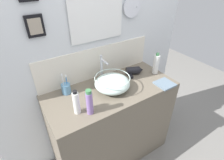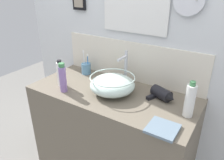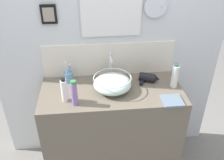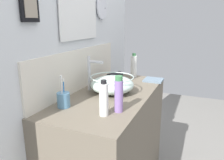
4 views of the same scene
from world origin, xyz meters
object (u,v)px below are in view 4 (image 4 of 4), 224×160
Objects in this scene: toothbrush_cup at (63,100)px; spray_bottle at (134,66)px; glass_bowl_sink at (112,84)px; shampoo_bottle at (104,99)px; hair_drier at (116,77)px; hand_towel at (153,80)px; faucet at (91,71)px; lotion_bottle at (119,95)px.

spray_bottle is at bearing -10.76° from toothbrush_cup.
glass_bowl_sink is 0.54m from spray_bottle.
hair_drier is at bearing 16.50° from shampoo_bottle.
spray_bottle is 0.24m from hand_towel.
faucet is 0.36m from hair_drier.
hair_drier is at bearing -5.34° from toothbrush_cup.
shampoo_bottle is at bearing -143.58° from faucet.
glass_bowl_sink is 1.56× the size of toothbrush_cup.
shampoo_bottle is at bearing -93.54° from toothbrush_cup.
faucet is 1.33× the size of hair_drier.
shampoo_bottle reaches higher than hand_towel.
lotion_bottle reaches higher than hair_drier.
spray_bottle is at bearing 69.85° from hand_towel.
shampoo_bottle is at bearing -163.50° from hair_drier.
shampoo_bottle is 1.27× the size of hand_towel.
hand_towel is at bearing -110.15° from spray_bottle.
toothbrush_cup is at bearing 169.24° from spray_bottle.
glass_bowl_sink is at bearing 29.29° from lotion_bottle.
shampoo_bottle reaches higher than glass_bowl_sink.
faucet is 1.28× the size of shampoo_bottle.
spray_bottle is at bearing -0.77° from glass_bowl_sink.
faucet is at bearing 1.09° from toothbrush_cup.
hand_towel is at bearing -40.16° from faucet.
glass_bowl_sink is 1.48× the size of lotion_bottle.
toothbrush_cup is 0.90× the size of spray_bottle.
spray_bottle is (0.54, -0.01, 0.04)m from glass_bowl_sink.
lotion_bottle is 0.95× the size of spray_bottle.
shampoo_bottle is (-0.39, -0.12, 0.03)m from glass_bowl_sink.
lotion_bottle is at bearing -157.08° from hair_drier.
lotion_bottle is 0.78m from hand_towel.
shampoo_bottle reaches higher than hair_drier.
hand_towel is (0.12, -0.31, -0.03)m from hair_drier.
spray_bottle is (0.93, 0.11, 0.01)m from shampoo_bottle.
faucet is 1.62× the size of hand_towel.
hand_towel is at bearing -68.64° from hair_drier.
lotion_bottle is (-0.31, -0.18, 0.04)m from glass_bowl_sink.
hand_towel is at bearing -24.52° from toothbrush_cup.
lotion_bottle is at bearing -35.64° from shampoo_bottle.
toothbrush_cup reaches higher than hair_drier.
hair_drier is at bearing 111.36° from hand_towel.
spray_bottle is (0.85, 0.17, 0.00)m from lotion_bottle.
spray_bottle reaches higher than shampoo_bottle.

